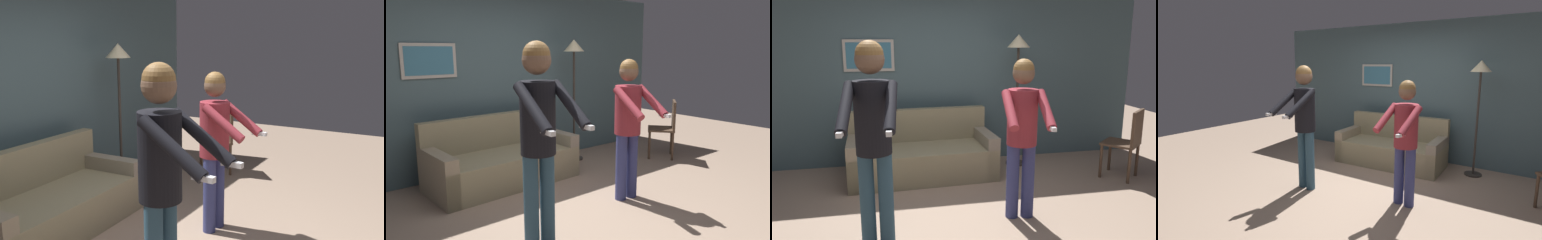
{
  "view_description": "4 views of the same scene",
  "coord_description": "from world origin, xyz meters",
  "views": [
    {
      "loc": [
        -3.09,
        -1.81,
        1.97
      ],
      "look_at": [
        0.13,
        0.02,
        1.25
      ],
      "focal_mm": 40.0,
      "sensor_mm": 36.0,
      "label": 1
    },
    {
      "loc": [
        -2.48,
        -2.83,
        1.75
      ],
      "look_at": [
        -0.11,
        0.04,
        1.04
      ],
      "focal_mm": 35.0,
      "sensor_mm": 36.0,
      "label": 2
    },
    {
      "loc": [
        -0.66,
        -3.38,
        1.81
      ],
      "look_at": [
        0.05,
        0.03,
        1.06
      ],
      "focal_mm": 35.0,
      "sensor_mm": 36.0,
      "label": 3
    },
    {
      "loc": [
        2.12,
        -3.41,
        1.84
      ],
      "look_at": [
        -0.1,
        -0.11,
        1.08
      ],
      "focal_mm": 28.0,
      "sensor_mm": 36.0,
      "label": 4
    }
  ],
  "objects": [
    {
      "name": "back_wall_assembly",
      "position": [
        -0.01,
        2.09,
        1.3
      ],
      "size": [
        6.4,
        0.09,
        2.6
      ],
      "color": "#455D64",
      "rests_on": "ground_plane"
    },
    {
      "name": "dining_chair_distant",
      "position": [
        2.41,
        0.82,
        0.53
      ],
      "size": [
        0.59,
        0.59,
        0.93
      ],
      "color": "#4C3828",
      "rests_on": "ground_plane"
    },
    {
      "name": "torchiere_lamp",
      "position": [
        1.17,
        1.68,
        1.55
      ],
      "size": [
        0.32,
        0.32,
        1.89
      ],
      "color": "#332D28",
      "rests_on": "ground_plane"
    },
    {
      "name": "couch",
      "position": [
        -0.23,
        1.46,
        0.28
      ],
      "size": [
        1.93,
        0.92,
        0.87
      ],
      "color": "gray",
      "rests_on": "ground_plane"
    },
    {
      "name": "ground_plane",
      "position": [
        0.0,
        0.0,
        0.0
      ],
      "size": [
        12.0,
        12.0,
        0.0
      ],
      "primitive_type": "plane",
      "color": "gray"
    },
    {
      "name": "person_standing_left",
      "position": [
        -0.79,
        -0.27,
        1.11
      ],
      "size": [
        0.47,
        0.7,
        1.81
      ],
      "color": "#2D4E64",
      "rests_on": "ground_plane"
    },
    {
      "name": "person_standing_right",
      "position": [
        0.64,
        0.04,
        0.98
      ],
      "size": [
        0.48,
        0.66,
        1.64
      ],
      "color": "navy",
      "rests_on": "ground_plane"
    }
  ]
}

